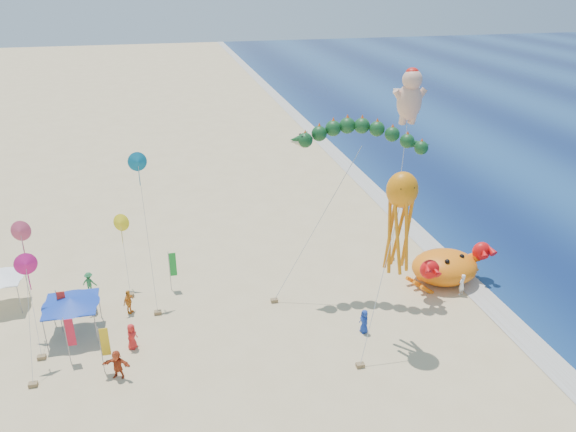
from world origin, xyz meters
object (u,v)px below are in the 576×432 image
object	(u,v)px
cherub_kite	(410,95)
canopy_blue	(70,301)
crab_inflatable	(445,266)
dragon_kite	(360,140)
octopus_kite	(400,215)

from	to	relation	value
cherub_kite	canopy_blue	xyz separation A→B (m)	(-25.72, -6.52, -10.84)
crab_inflatable	canopy_blue	distance (m)	27.05
crab_inflatable	dragon_kite	distance (m)	12.42
dragon_kite	octopus_kite	bearing A→B (deg)	-87.07
octopus_kite	crab_inflatable	bearing A→B (deg)	38.79
octopus_kite	canopy_blue	xyz separation A→B (m)	(-20.28, 4.90, -6.19)
octopus_kite	canopy_blue	distance (m)	21.77
dragon_kite	canopy_blue	size ratio (longest dim) A/B	3.46
crab_inflatable	dragon_kite	xyz separation A→B (m)	(-7.07, 1.05, 10.16)
dragon_kite	cherub_kite	bearing A→B (deg)	40.74
crab_inflatable	cherub_kite	distance (m)	13.43
crab_inflatable	octopus_kite	bearing A→B (deg)	-141.21
cherub_kite	canopy_blue	size ratio (longest dim) A/B	4.23
crab_inflatable	canopy_blue	size ratio (longest dim) A/B	1.91
cherub_kite	octopus_kite	size ratio (longest dim) A/B	1.35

